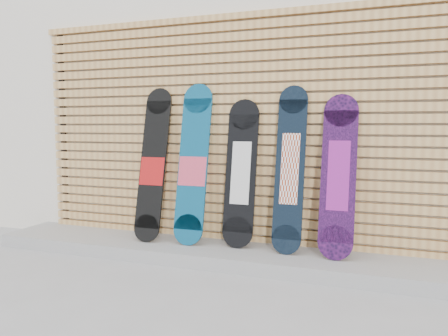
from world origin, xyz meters
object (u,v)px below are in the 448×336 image
Objects in this scene: snowboard_1 at (193,164)px; snowboard_4 at (338,175)px; snowboard_0 at (153,165)px; snowboard_3 at (290,169)px; snowboard_2 at (241,173)px.

snowboard_1 is 1.35m from snowboard_4.
snowboard_0 reaches higher than snowboard_3.
snowboard_0 is at bearing -177.68° from snowboard_1.
snowboard_0 is 1.07× the size of snowboard_4.
snowboard_3 is (0.46, -0.02, 0.06)m from snowboard_2.
snowboard_4 is (1.35, 0.00, -0.05)m from snowboard_1.
snowboard_0 reaches higher than snowboard_2.
snowboard_3 is 1.06× the size of snowboard_4.
snowboard_0 is 0.98× the size of snowboard_1.
snowboard_0 reaches higher than snowboard_4.
snowboard_2 is at bearing 4.45° from snowboard_1.
snowboard_1 is at bearing -179.94° from snowboard_4.
snowboard_4 is at bearing -2.28° from snowboard_2.
snowboard_4 is (0.42, -0.01, -0.04)m from snowboard_3.
snowboard_1 is 1.09× the size of snowboard_4.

